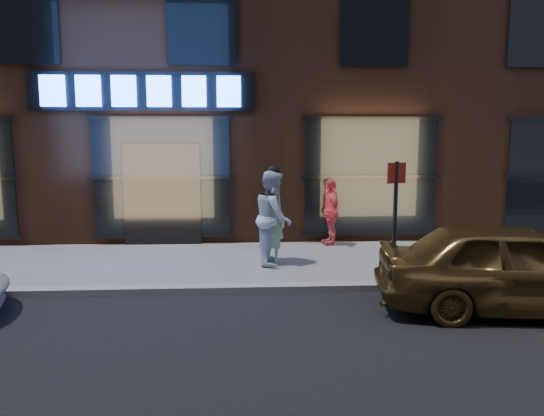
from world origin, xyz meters
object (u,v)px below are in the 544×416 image
(gold_sedan, at_px, (516,267))
(sign_post, at_px, (395,212))
(passerby, at_px, (330,212))
(man_bowtie, at_px, (274,219))
(man_cap, at_px, (273,217))

(gold_sedan, xyz_separation_m, sign_post, (-1.47, 1.31, 0.64))
(passerby, bearing_deg, man_bowtie, -50.83)
(passerby, distance_m, gold_sedan, 5.28)
(gold_sedan, bearing_deg, man_cap, 55.34)
(man_cap, distance_m, gold_sedan, 4.67)
(man_bowtie, xyz_separation_m, gold_sedan, (3.42, -3.34, -0.19))
(man_bowtie, height_order, sign_post, sign_post)
(man_bowtie, relative_size, sign_post, 0.80)
(gold_sedan, distance_m, sign_post, 2.07)
(passerby, relative_size, sign_post, 0.72)
(man_cap, relative_size, passerby, 1.22)
(man_cap, bearing_deg, sign_post, -128.10)
(passerby, bearing_deg, sign_post, -0.07)
(man_bowtie, relative_size, gold_sedan, 0.43)
(man_bowtie, relative_size, passerby, 1.12)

